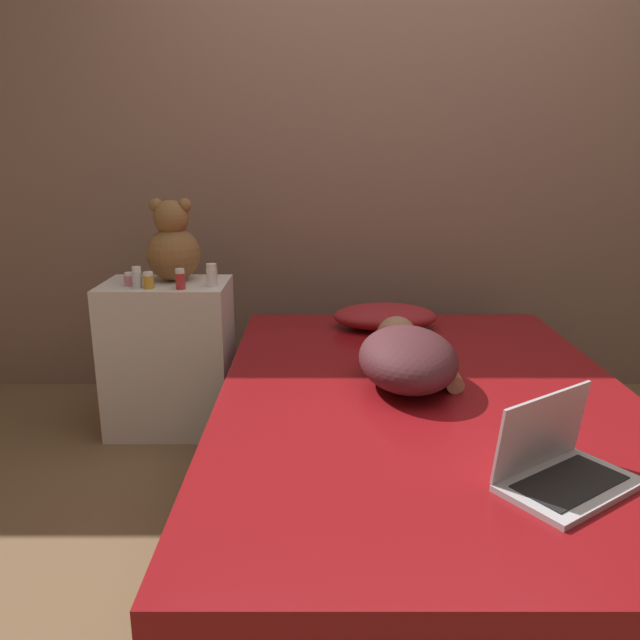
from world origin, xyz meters
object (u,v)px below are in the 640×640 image
bottle_pink (132,279)px  pillow (387,316)px  bottle_amber (150,280)px  bottle_clear (139,278)px  person_lying (409,356)px  laptop (561,465)px  bottle_white (214,275)px  teddy_bear (175,245)px  bottle_red (182,279)px

bottle_pink → pillow: bearing=4.7°
pillow → bottle_amber: bottle_amber is taller
bottle_amber → bottle_clear: bottle_clear is taller
person_lying → bottle_amber: bottle_amber is taller
laptop → bottle_clear: (-1.35, 1.21, 0.21)m
bottle_amber → bottle_white: size_ratio=0.73×
pillow → teddy_bear: (-0.94, 0.02, 0.32)m
person_lying → bottle_amber: size_ratio=8.88×
bottle_white → bottle_pink: bearing=178.1°
bottle_amber → bottle_pink: 0.11m
bottle_white → bottle_red: bearing=-155.1°
pillow → bottle_pink: bearing=-175.3°
laptop → bottle_white: bottle_white is taller
bottle_red → bottle_clear: bearing=173.5°
bottle_amber → bottle_clear: bearing=168.1°
bottle_amber → bottle_clear: size_ratio=0.78×
bottle_clear → bottle_white: bottle_white is taller
person_lying → bottle_white: size_ratio=6.49×
person_lying → bottle_red: 1.03m
person_lying → bottle_pink: 1.27m
pillow → bottle_pink: 1.13m
bottle_red → bottle_amber: bearing=175.5°
person_lying → bottle_clear: bottle_clear is taller
teddy_bear → bottle_pink: bearing=-146.8°
teddy_bear → bottle_pink: (-0.17, -0.11, -0.13)m
bottle_amber → pillow: bearing=8.4°
teddy_bear → bottle_pink: teddy_bear is taller
bottle_clear → bottle_white: (0.31, 0.04, 0.00)m
bottle_clear → bottle_red: bearing=-6.5°
person_lying → laptop: laptop is taller
pillow → laptop: (0.28, -1.35, -0.00)m
person_lying → bottle_white: (-0.76, 0.57, 0.17)m
bottle_clear → bottle_pink: bottle_clear is taller
pillow → bottle_amber: bearing=-171.6°
pillow → bottle_red: (-0.88, -0.16, 0.20)m
laptop → pillow: bearing=67.3°
bottle_red → bottle_white: 0.13m
laptop → teddy_bear: bearing=97.2°
bottle_amber → bottle_red: size_ratio=0.82×
pillow → bottle_red: bearing=-169.6°
bottle_clear → laptop: bearing=-42.0°
teddy_bear → bottle_clear: bearing=-127.7°
laptop → person_lying: bearing=77.5°
person_lying → laptop: 0.74m
bottle_red → teddy_bear: bearing=109.8°
teddy_bear → bottle_red: 0.22m
laptop → bottle_red: 1.68m
person_lying → bottle_pink: size_ratio=11.06×
person_lying → teddy_bear: bearing=143.8°
bottle_white → person_lying: bearing=-36.6°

